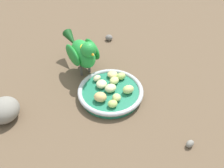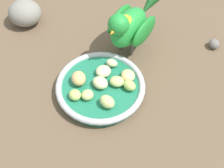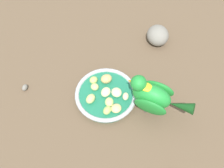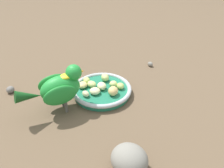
{
  "view_description": "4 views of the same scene",
  "coord_description": "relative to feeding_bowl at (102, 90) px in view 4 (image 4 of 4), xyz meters",
  "views": [
    {
      "loc": [
        0.34,
        -0.44,
        0.54
      ],
      "look_at": [
        0.03,
        -0.02,
        0.06
      ],
      "focal_mm": 40.01,
      "sensor_mm": 36.0,
      "label": 1
    },
    {
      "loc": [
        0.44,
        0.09,
        0.6
      ],
      "look_at": [
        0.04,
        0.02,
        0.05
      ],
      "focal_mm": 52.64,
      "sensor_mm": 36.0,
      "label": 2
    },
    {
      "loc": [
        0.0,
        0.41,
        0.75
      ],
      "look_at": [
        0.01,
        -0.03,
        0.06
      ],
      "focal_mm": 42.53,
      "sensor_mm": 36.0,
      "label": 3
    },
    {
      "loc": [
        -0.44,
        -0.43,
        0.45
      ],
      "look_at": [
        0.05,
        -0.04,
        0.04
      ],
      "focal_mm": 36.59,
      "sensor_mm": 36.0,
      "label": 4
    }
  ],
  "objects": [
    {
      "name": "apple_piece_8",
      "position": [
        -0.01,
        0.03,
        0.02
      ],
      "size": [
        0.03,
        0.03,
        0.02
      ],
      "primitive_type": "ellipsoid",
      "rotation": [
        0.0,
        0.0,
        1.55
      ],
      "color": "#C6D17A",
      "rests_on": "feeding_bowl"
    },
    {
      "name": "feeding_bowl",
      "position": [
        0.0,
        0.0,
        0.0
      ],
      "size": [
        0.2,
        0.2,
        0.03
      ],
      "color": "#1E7251",
      "rests_on": "ground_plane"
    },
    {
      "name": "apple_piece_9",
      "position": [
        -0.0,
        -0.05,
        0.02
      ],
      "size": [
        0.05,
        0.04,
        0.03
      ],
      "primitive_type": "ellipsoid",
      "rotation": [
        0.0,
        0.0,
        3.57
      ],
      "color": "tan",
      "rests_on": "feeding_bowl"
    },
    {
      "name": "rock_large",
      "position": [
        -0.18,
        -0.24,
        0.02
      ],
      "size": [
        0.09,
        0.09,
        0.07
      ],
      "primitive_type": "ellipsoid",
      "rotation": [
        0.0,
        0.0,
        4.8
      ],
      "color": "gray",
      "rests_on": "ground_plane"
    },
    {
      "name": "apple_piece_1",
      "position": [
        -0.03,
        -0.0,
        0.02
      ],
      "size": [
        0.05,
        0.05,
        0.02
      ],
      "primitive_type": "ellipsoid",
      "rotation": [
        0.0,
        0.0,
        5.28
      ],
      "color": "beige",
      "rests_on": "feeding_bowl"
    },
    {
      "name": "apple_piece_2",
      "position": [
        0.04,
        -0.05,
        0.02
      ],
      "size": [
        0.04,
        0.04,
        0.02
      ],
      "primitive_type": "ellipsoid",
      "rotation": [
        0.0,
        0.0,
        4.02
      ],
      "color": "#B2CC66",
      "rests_on": "feeding_bowl"
    },
    {
      "name": "apple_piece_0",
      "position": [
        0.0,
        -0.0,
        0.02
      ],
      "size": [
        0.04,
        0.04,
        0.02
      ],
      "primitive_type": "ellipsoid",
      "rotation": [
        0.0,
        0.0,
        4.23
      ],
      "color": "beige",
      "rests_on": "feeding_bowl"
    },
    {
      "name": "ground_plane",
      "position": [
        -0.02,
        0.01,
        -0.01
      ],
      "size": [
        4.0,
        4.0,
        0.0
      ],
      "primitive_type": "plane",
      "color": "brown"
    },
    {
      "name": "parrot",
      "position": [
        -0.14,
        0.04,
        0.07
      ],
      "size": [
        0.2,
        0.12,
        0.14
      ],
      "rotation": [
        0.0,
        0.0,
        -0.4
      ],
      "color": "#59544C",
      "rests_on": "ground_plane"
    },
    {
      "name": "pebble_1",
      "position": [
        -0.19,
        0.25,
        -0.0
      ],
      "size": [
        0.04,
        0.04,
        0.02
      ],
      "primitive_type": "ellipsoid",
      "rotation": [
        0.0,
        0.0,
        3.66
      ],
      "color": "slate",
      "rests_on": "ground_plane"
    },
    {
      "name": "apple_piece_5",
      "position": [
        -0.03,
        0.06,
        0.02
      ],
      "size": [
        0.04,
        0.04,
        0.02
      ],
      "primitive_type": "ellipsoid",
      "rotation": [
        0.0,
        0.0,
        3.77
      ],
      "color": "#E5C67F",
      "rests_on": "feeding_bowl"
    },
    {
      "name": "apple_piece_3",
      "position": [
        0.05,
        0.02,
        0.02
      ],
      "size": [
        0.04,
        0.04,
        0.03
      ],
      "primitive_type": "ellipsoid",
      "rotation": [
        0.0,
        0.0,
        4.18
      ],
      "color": "#C6D17A",
      "rests_on": "feeding_bowl"
    },
    {
      "name": "apple_piece_7",
      "position": [
        -0.06,
        0.02,
        0.01
      ],
      "size": [
        0.02,
        0.03,
        0.02
      ],
      "primitive_type": "ellipsoid",
      "rotation": [
        0.0,
        0.0,
        1.4
      ],
      "color": "beige",
      "rests_on": "feeding_bowl"
    },
    {
      "name": "apple_piece_6",
      "position": [
        0.04,
        -0.02,
        0.02
      ],
      "size": [
        0.04,
        0.04,
        0.02
      ],
      "primitive_type": "ellipsoid",
      "rotation": [
        0.0,
        0.0,
        5.49
      ],
      "color": "#C6D17A",
      "rests_on": "feeding_bowl"
    },
    {
      "name": "pebble_0",
      "position": [
        0.27,
        -0.03,
        -0.0
      ],
      "size": [
        0.02,
        0.03,
        0.02
      ],
      "primitive_type": "ellipsoid",
      "rotation": [
        0.0,
        0.0,
        4.44
      ],
      "color": "gray",
      "rests_on": "ground_plane"
    },
    {
      "name": "apple_piece_4",
      "position": [
        -0.01,
        0.06,
        0.02
      ],
      "size": [
        0.04,
        0.04,
        0.02
      ],
      "primitive_type": "ellipsoid",
      "rotation": [
        0.0,
        0.0,
        4.14
      ],
      "color": "#B2CC66",
      "rests_on": "feeding_bowl"
    }
  ]
}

